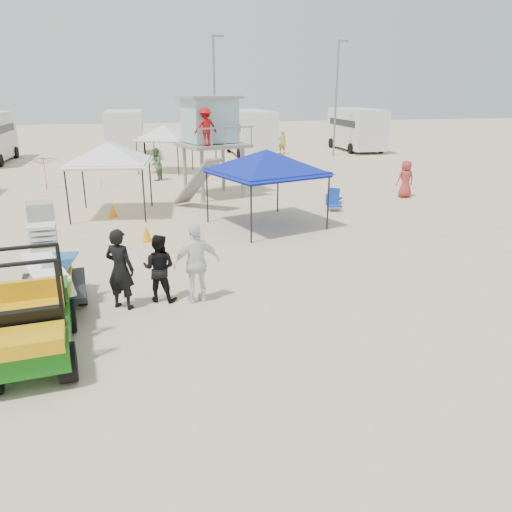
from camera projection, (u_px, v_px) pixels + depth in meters
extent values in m
plane|color=beige|center=(265.00, 388.00, 8.27)|extent=(140.00, 140.00, 0.00)
cube|color=#0E5A0E|center=(32.00, 330.00, 8.99)|extent=(1.63, 2.79, 0.47)
cube|color=orange|center=(30.00, 316.00, 8.90)|extent=(1.29, 0.88, 0.25)
cube|color=black|center=(53.00, 288.00, 11.15)|extent=(1.62, 2.17, 0.13)
cylinder|color=black|center=(27.00, 299.00, 11.10)|extent=(0.28, 0.55, 0.53)
imported|color=black|center=(120.00, 269.00, 11.04)|extent=(0.81, 0.73, 1.85)
imported|color=black|center=(159.00, 268.00, 11.48)|extent=(0.94, 0.84, 1.60)
imported|color=white|center=(197.00, 263.00, 11.38)|extent=(1.16, 0.65, 1.87)
cylinder|color=gray|center=(194.00, 176.00, 21.71)|extent=(0.16, 0.16, 2.26)
cube|color=gray|center=(213.00, 145.00, 22.45)|extent=(3.39, 3.39, 0.14)
cube|color=#98C0C5|center=(211.00, 120.00, 22.36)|extent=(2.52, 2.34, 1.89)
imported|color=#B20F0F|center=(198.00, 127.00, 21.19)|extent=(1.02, 0.59, 1.58)
cylinder|color=black|center=(230.00, 211.00, 16.05)|extent=(0.06, 0.06, 1.99)
pyramid|color=#0D1D96|center=(266.00, 149.00, 17.27)|extent=(4.19, 4.19, 0.80)
cube|color=#0D1D96|center=(266.00, 172.00, 17.52)|extent=(4.19, 4.19, 0.18)
cylinder|color=black|center=(71.00, 197.00, 17.86)|extent=(0.06, 0.06, 2.09)
pyramid|color=white|center=(107.00, 141.00, 18.82)|extent=(3.17, 3.17, 0.80)
cube|color=white|center=(109.00, 163.00, 19.08)|extent=(3.17, 3.17, 0.18)
cylinder|color=black|center=(144.00, 158.00, 28.16)|extent=(0.06, 0.06, 1.99)
pyramid|color=silver|center=(164.00, 125.00, 29.00)|extent=(3.49, 3.49, 0.80)
cube|color=silver|center=(165.00, 139.00, 29.25)|extent=(3.49, 3.49, 0.18)
imported|color=#B5131B|center=(45.00, 173.00, 24.60)|extent=(1.92, 1.95, 1.60)
imported|color=yellow|center=(101.00, 169.00, 25.02)|extent=(2.78, 2.78, 1.79)
cone|color=orange|center=(146.00, 234.00, 16.21)|extent=(0.34, 0.34, 0.50)
cone|color=orange|center=(113.00, 210.00, 19.31)|extent=(0.34, 0.34, 0.50)
cube|color=#0F35AB|center=(334.00, 206.00, 20.26)|extent=(0.60, 0.56, 0.06)
cube|color=#0F35AB|center=(332.00, 200.00, 20.41)|extent=(0.56, 0.23, 0.44)
cylinder|color=#B2B2B7|center=(331.00, 210.00, 20.06)|extent=(0.03, 0.03, 0.20)
cube|color=#0E299C|center=(335.00, 198.00, 21.62)|extent=(0.73, 0.73, 0.06)
cube|color=#0E299C|center=(333.00, 193.00, 21.77)|extent=(0.53, 0.48, 0.44)
cylinder|color=#B2B2B7|center=(331.00, 202.00, 21.42)|extent=(0.03, 0.03, 0.20)
cube|color=silver|center=(125.00, 132.00, 36.27)|extent=(2.50, 6.50, 3.00)
cube|color=black|center=(125.00, 126.00, 36.13)|extent=(2.54, 5.20, 0.50)
cylinder|color=black|center=(107.00, 155.00, 34.52)|extent=(0.25, 0.80, 0.80)
cube|color=silver|center=(250.00, 132.00, 36.72)|extent=(2.50, 7.00, 3.00)
cube|color=black|center=(250.00, 125.00, 36.57)|extent=(2.54, 5.60, 0.50)
cylinder|color=black|center=(239.00, 154.00, 34.82)|extent=(0.25, 0.80, 0.80)
cube|color=silver|center=(356.00, 128.00, 39.94)|extent=(2.50, 6.60, 3.00)
cube|color=black|center=(357.00, 122.00, 39.80)|extent=(2.54, 5.28, 0.50)
cylinder|color=black|center=(351.00, 148.00, 38.16)|extent=(0.25, 0.80, 0.80)
cylinder|color=slate|center=(215.00, 101.00, 32.61)|extent=(0.14, 0.14, 8.00)
cylinder|color=slate|center=(336.00, 100.00, 35.84)|extent=(0.14, 0.14, 8.00)
imported|color=#4F7546|center=(156.00, 164.00, 26.85)|extent=(0.93, 1.03, 1.74)
imported|color=gold|center=(282.00, 142.00, 37.91)|extent=(0.68, 0.48, 1.75)
imported|color=#A1312E|center=(406.00, 179.00, 22.62)|extent=(0.84, 0.57, 1.68)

